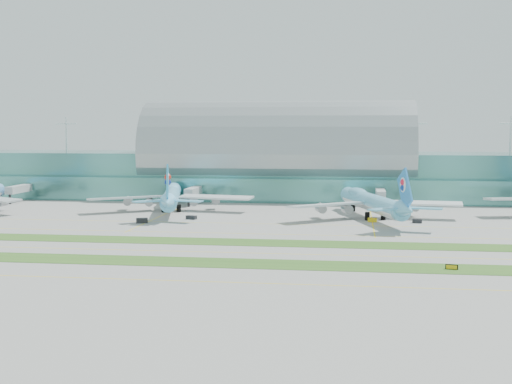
# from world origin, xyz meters

# --- Properties ---
(ground) EXTENTS (700.00, 700.00, 0.00)m
(ground) POSITION_xyz_m (0.00, 0.00, 0.00)
(ground) COLOR gray
(ground) RESTS_ON ground
(terminal) EXTENTS (340.00, 69.10, 36.00)m
(terminal) POSITION_xyz_m (0.01, 128.79, 14.23)
(terminal) COLOR #3D7A75
(terminal) RESTS_ON ground
(grass_strip_near) EXTENTS (420.00, 12.00, 0.08)m
(grass_strip_near) POSITION_xyz_m (0.00, -28.00, 0.04)
(grass_strip_near) COLOR #2D591E
(grass_strip_near) RESTS_ON ground
(grass_strip_far) EXTENTS (420.00, 12.00, 0.08)m
(grass_strip_far) POSITION_xyz_m (0.00, 2.00, 0.04)
(grass_strip_far) COLOR #2D591E
(grass_strip_far) RESTS_ON ground
(taxiline_a) EXTENTS (420.00, 0.35, 0.01)m
(taxiline_a) POSITION_xyz_m (0.00, -48.00, 0.01)
(taxiline_a) COLOR yellow
(taxiline_a) RESTS_ON ground
(taxiline_b) EXTENTS (420.00, 0.35, 0.01)m
(taxiline_b) POSITION_xyz_m (0.00, -14.00, 0.01)
(taxiline_b) COLOR yellow
(taxiline_b) RESTS_ON ground
(taxiline_c) EXTENTS (420.00, 0.35, 0.01)m
(taxiline_c) POSITION_xyz_m (0.00, 18.00, 0.01)
(taxiline_c) COLOR yellow
(taxiline_c) RESTS_ON ground
(taxiline_d) EXTENTS (420.00, 0.35, 0.01)m
(taxiline_d) POSITION_xyz_m (0.00, 40.00, 0.01)
(taxiline_d) COLOR yellow
(taxiline_d) RESTS_ON ground
(airliner_b) EXTENTS (60.35, 69.49, 19.30)m
(airliner_b) POSITION_xyz_m (-34.26, 70.86, 5.95)
(airliner_b) COLOR #72CEFB
(airliner_b) RESTS_ON ground
(airliner_c) EXTENTS (59.52, 68.99, 19.43)m
(airliner_c) POSITION_xyz_m (39.76, 58.12, 5.99)
(airliner_c) COLOR #68C0E5
(airliner_c) RESTS_ON ground
(gse_c) EXTENTS (4.22, 3.07, 1.63)m
(gse_c) POSITION_xyz_m (-35.32, 36.37, 0.82)
(gse_c) COLOR black
(gse_c) RESTS_ON ground
(gse_d) EXTENTS (3.94, 2.77, 1.28)m
(gse_d) POSITION_xyz_m (-21.40, 48.04, 0.64)
(gse_d) COLOR black
(gse_d) RESTS_ON ground
(gse_e) EXTENTS (3.13, 2.29, 1.35)m
(gse_e) POSITION_xyz_m (39.90, 49.39, 0.68)
(gse_e) COLOR #DEB90D
(gse_e) RESTS_ON ground
(gse_f) EXTENTS (3.30, 2.09, 1.35)m
(gse_f) POSITION_xyz_m (54.43, 48.74, 0.68)
(gse_f) COLOR black
(gse_f) RESTS_ON ground
(taxiway_sign_east) EXTENTS (2.75, 1.00, 1.17)m
(taxiway_sign_east) POSITION_xyz_m (55.35, -28.58, 0.58)
(taxiway_sign_east) COLOR black
(taxiway_sign_east) RESTS_ON ground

